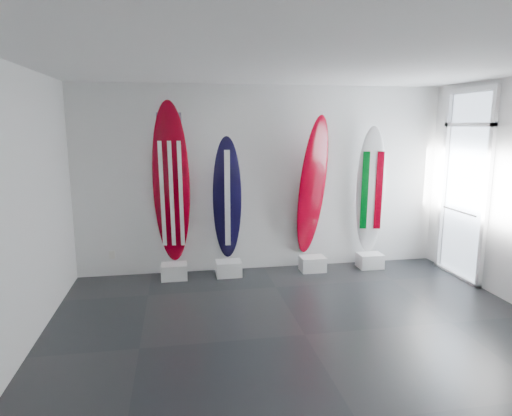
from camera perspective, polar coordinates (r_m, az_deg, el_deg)
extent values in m
plane|color=black|center=(5.36, 6.26, -15.83)|extent=(6.00, 6.00, 0.00)
plane|color=white|center=(4.83, 7.02, 17.91)|extent=(6.00, 6.00, 0.00)
plane|color=silver|center=(7.28, 1.03, 3.70)|extent=(6.00, 0.00, 6.00)
plane|color=silver|center=(2.66, 22.28, -9.61)|extent=(6.00, 0.00, 6.00)
plane|color=silver|center=(4.95, -28.90, -0.96)|extent=(0.00, 5.00, 5.00)
cube|color=white|center=(7.14, -10.42, -7.98)|extent=(0.40, 0.30, 0.24)
ellipsoid|color=maroon|center=(6.93, -10.79, 3.06)|extent=(0.60, 0.36, 2.50)
cube|color=white|center=(7.18, -3.52, -7.72)|extent=(0.40, 0.30, 0.24)
ellipsoid|color=black|center=(7.01, -3.71, 1.14)|extent=(0.48, 0.40, 1.98)
cube|color=white|center=(7.45, 7.23, -7.09)|extent=(0.40, 0.30, 0.24)
ellipsoid|color=maroon|center=(7.27, 7.23, 2.69)|extent=(0.65, 0.62, 2.30)
cube|color=white|center=(7.80, 14.36, -6.54)|extent=(0.40, 0.30, 0.24)
ellipsoid|color=white|center=(7.63, 14.46, 2.19)|extent=(0.51, 0.27, 2.13)
cube|color=silver|center=(7.44, -17.93, -5.73)|extent=(0.09, 0.02, 0.13)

